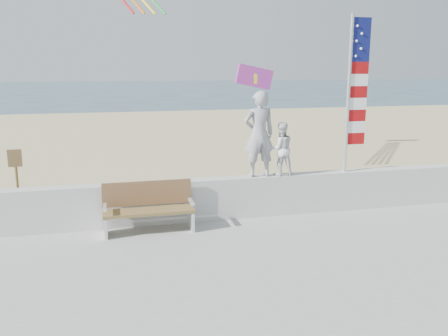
{
  "coord_description": "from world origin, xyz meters",
  "views": [
    {
      "loc": [
        -2.15,
        -7.72,
        3.45
      ],
      "look_at": [
        0.2,
        1.8,
        1.35
      ],
      "focal_mm": 38.0,
      "sensor_mm": 36.0,
      "label": 1
    }
  ],
  "objects_px": {
    "bench": "(148,207)",
    "flag": "(354,88)",
    "adult": "(259,134)",
    "child": "(281,149)"
  },
  "relations": [
    {
      "from": "bench",
      "to": "flag",
      "type": "relative_size",
      "value": 0.51
    },
    {
      "from": "bench",
      "to": "adult",
      "type": "bearing_deg",
      "value": 10.44
    },
    {
      "from": "flag",
      "to": "child",
      "type": "bearing_deg",
      "value": 179.99
    },
    {
      "from": "adult",
      "to": "flag",
      "type": "height_order",
      "value": "flag"
    },
    {
      "from": "adult",
      "to": "flag",
      "type": "distance_m",
      "value": 2.42
    },
    {
      "from": "bench",
      "to": "flag",
      "type": "xyz_separation_m",
      "value": [
        4.68,
        0.45,
        2.3
      ]
    },
    {
      "from": "adult",
      "to": "flag",
      "type": "bearing_deg",
      "value": 179.11
    },
    {
      "from": "adult",
      "to": "child",
      "type": "bearing_deg",
      "value": 179.12
    },
    {
      "from": "adult",
      "to": "child",
      "type": "relative_size",
      "value": 1.58
    },
    {
      "from": "adult",
      "to": "bench",
      "type": "distance_m",
      "value": 2.84
    }
  ]
}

